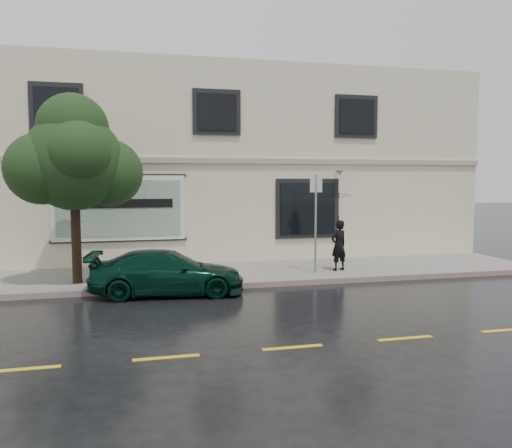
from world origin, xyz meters
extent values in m
plane|color=black|center=(0.00, 0.00, 0.00)|extent=(90.00, 90.00, 0.00)
cube|color=gray|center=(0.00, 3.25, 0.07)|extent=(20.00, 3.50, 0.15)
cube|color=gray|center=(0.00, 1.50, 0.07)|extent=(20.00, 0.18, 0.16)
cube|color=gold|center=(0.00, -3.50, 0.01)|extent=(19.00, 0.12, 0.01)
cube|color=beige|center=(0.00, 9.00, 3.50)|extent=(20.00, 8.00, 7.00)
cube|color=#9E9984|center=(0.00, 4.96, 3.60)|extent=(20.00, 0.12, 0.18)
cube|color=black|center=(3.20, 4.96, 1.95)|extent=(2.30, 0.10, 2.10)
cube|color=black|center=(3.20, 4.90, 1.95)|extent=(2.00, 0.05, 1.80)
cube|color=black|center=(-5.00, 4.90, 5.20)|extent=(1.30, 0.05, 1.20)
cube|color=black|center=(0.00, 4.90, 5.20)|extent=(1.30, 0.05, 1.20)
cube|color=black|center=(5.00, 4.90, 5.20)|extent=(1.30, 0.05, 1.20)
cube|color=white|center=(-3.20, 4.93, 2.05)|extent=(4.20, 0.06, 2.10)
cube|color=gold|center=(-3.20, 4.89, 2.05)|extent=(3.90, 0.04, 1.80)
cube|color=black|center=(-3.20, 4.96, 1.00)|extent=(4.30, 0.10, 0.10)
cube|color=black|center=(-3.20, 4.96, 3.10)|extent=(4.30, 0.10, 0.10)
cube|color=black|center=(-3.20, 4.86, 2.20)|extent=(3.40, 0.02, 0.28)
imported|color=black|center=(-1.91, 1.20, 0.57)|extent=(4.08, 2.11, 1.14)
imported|color=black|center=(3.43, 2.63, 0.93)|extent=(0.66, 0.54, 1.56)
imported|color=black|center=(3.43, 2.63, 2.09)|extent=(1.27, 1.27, 0.76)
cylinder|color=black|center=(-4.26, 2.48, 1.31)|extent=(0.25, 0.25, 2.32)
sphere|color=black|center=(-4.26, 2.48, 3.44)|extent=(2.61, 2.61, 2.61)
cylinder|color=silver|center=(-2.90, 1.95, 0.19)|extent=(0.27, 0.27, 0.07)
cylinder|color=silver|center=(-2.90, 1.95, 0.47)|extent=(0.20, 0.20, 0.49)
sphere|color=silver|center=(-2.90, 1.95, 0.75)|extent=(0.20, 0.20, 0.20)
cylinder|color=silver|center=(-2.90, 1.95, 0.49)|extent=(0.29, 0.09, 0.09)
cylinder|color=gray|center=(2.60, 2.45, 1.63)|extent=(0.06, 0.06, 2.96)
cube|color=silver|center=(2.60, 2.45, 2.82)|extent=(0.36, 0.12, 0.48)
camera|label=1|loc=(-2.61, -11.69, 2.95)|focal=35.00mm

